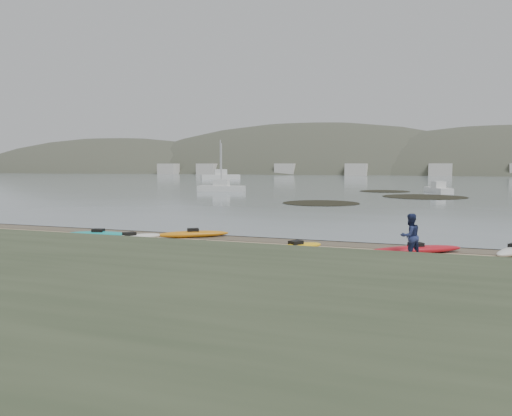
% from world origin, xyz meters
% --- Properties ---
extents(ground, '(600.00, 600.00, 0.00)m').
position_xyz_m(ground, '(0.00, 0.00, 0.00)').
color(ground, tan).
rests_on(ground, ground).
extents(wet_sand, '(60.00, 60.00, 0.00)m').
position_xyz_m(wet_sand, '(0.00, -0.30, 0.00)').
color(wet_sand, brown).
rests_on(wet_sand, ground).
extents(water, '(1200.00, 1200.00, 0.00)m').
position_xyz_m(water, '(0.00, 300.00, 0.01)').
color(water, slate).
rests_on(water, ground).
extents(kayaks, '(24.59, 8.95, 0.34)m').
position_xyz_m(kayaks, '(-0.90, -3.80, 0.17)').
color(kayaks, teal).
rests_on(kayaks, ground).
extents(person_east, '(1.09, 1.07, 1.77)m').
position_xyz_m(person_east, '(7.55, -3.22, 0.88)').
color(person_east, navy).
rests_on(person_east, ground).
extents(kelp_mats, '(17.31, 30.23, 0.04)m').
position_xyz_m(kelp_mats, '(3.56, 34.41, 0.03)').
color(kelp_mats, black).
rests_on(kelp_mats, water).
extents(moored_boats, '(98.99, 85.91, 1.33)m').
position_xyz_m(moored_boats, '(0.94, 84.52, 0.57)').
color(moored_boats, silver).
rests_on(moored_boats, ground).
extents(far_town, '(199.00, 5.00, 4.00)m').
position_xyz_m(far_town, '(6.00, 145.00, 2.00)').
color(far_town, beige).
rests_on(far_town, ground).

